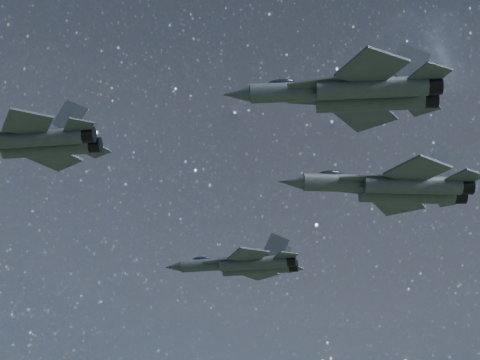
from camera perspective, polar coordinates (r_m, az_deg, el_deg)
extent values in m
cube|color=#333A40|center=(79.17, -14.09, 2.83)|extent=(8.43, 4.45, 1.34)
cylinder|color=#333A40|center=(77.97, -14.11, 2.91)|extent=(8.64, 4.58, 1.60)
cylinder|color=#333A40|center=(79.66, -13.60, 2.22)|extent=(8.64, 4.58, 1.60)
cylinder|color=black|center=(76.43, -10.79, 3.16)|extent=(1.78, 1.86, 1.48)
cylinder|color=black|center=(78.15, -10.35, 2.45)|extent=(1.78, 1.86, 1.48)
cube|color=#333A40|center=(81.55, -16.06, 2.15)|extent=(5.46, 2.03, 0.12)
cube|color=#333A40|center=(76.15, -14.88, 3.90)|extent=(4.69, 5.09, 0.21)
cube|color=#333A40|center=(81.86, -13.14, 1.55)|extent=(5.88, 5.78, 0.21)
cube|color=#333A40|center=(75.55, -11.38, 3.75)|extent=(2.74, 2.91, 0.15)
cube|color=#333A40|center=(79.49, -10.34, 2.12)|extent=(3.49, 3.46, 0.15)
cube|color=#333A40|center=(77.69, -11.96, 4.42)|extent=(3.29, 1.69, 3.66)
cube|color=#333A40|center=(79.80, -11.39, 3.52)|extent=(3.49, 1.16, 3.66)
cylinder|color=#333A40|center=(101.49, -2.10, -6.04)|extent=(7.43, 4.45, 1.57)
cone|color=#333A40|center=(102.61, -4.74, -6.18)|extent=(2.78, 2.26, 1.41)
ellipsoid|color=#1A202E|center=(102.00, -2.76, -5.68)|extent=(2.61, 1.94, 0.77)
cube|color=#333A40|center=(100.52, 0.83, -5.89)|extent=(8.14, 4.72, 1.31)
cylinder|color=#333A40|center=(99.37, 0.96, -5.93)|extent=(8.35, 4.86, 1.57)
cylinder|color=#333A40|center=(101.24, 1.15, -6.30)|extent=(8.35, 4.86, 1.57)
cylinder|color=black|center=(98.76, 3.62, -5.76)|extent=(1.78, 1.85, 1.45)
cylinder|color=black|center=(100.64, 3.76, -6.13)|extent=(1.78, 1.85, 1.45)
cube|color=#333A40|center=(99.84, -1.25, -5.79)|extent=(4.92, 3.90, 0.12)
cube|color=#333A40|center=(102.35, -0.94, -6.29)|extent=(5.34, 2.25, 0.12)
cube|color=#333A40|center=(97.23, 0.60, -5.36)|extent=(4.38, 4.81, 0.20)
cube|color=#333A40|center=(103.59, 1.26, -6.63)|extent=(5.72, 5.58, 0.20)
cube|color=#333A40|center=(97.65, 3.28, -5.41)|extent=(2.56, 2.74, 0.15)
cube|color=#333A40|center=(101.98, 3.62, -6.28)|extent=(3.39, 3.35, 0.15)
cube|color=#333A40|center=(99.38, 2.59, -4.74)|extent=(3.14, 1.82, 3.58)
cube|color=#333A40|center=(101.71, 2.79, -5.23)|extent=(3.36, 1.31, 3.58)
cylinder|color=#333A40|center=(67.87, 4.15, 6.27)|extent=(8.12, 4.01, 1.68)
cone|color=#333A40|center=(68.01, -0.23, 6.12)|extent=(2.92, 2.22, 1.51)
ellipsoid|color=#1A202E|center=(68.29, 3.04, 6.82)|extent=(2.79, 1.85, 0.83)
cube|color=#333A40|center=(68.13, 8.90, 6.35)|extent=(8.92, 4.21, 1.40)
cylinder|color=#333A40|center=(67.01, 9.37, 6.49)|extent=(9.15, 4.34, 1.68)
cylinder|color=#333A40|center=(68.84, 9.23, 5.54)|extent=(9.15, 4.34, 1.68)
cylinder|color=black|center=(67.69, 13.57, 6.55)|extent=(1.81, 1.90, 1.55)
cylinder|color=black|center=(69.51, 13.32, 5.62)|extent=(1.81, 1.90, 1.55)
cube|color=#333A40|center=(66.61, 5.83, 6.88)|extent=(5.49, 3.72, 0.13)
cube|color=#333A40|center=(69.10, 5.78, 5.59)|extent=(5.71, 1.82, 0.13)
cube|color=#333A40|center=(64.92, 9.34, 7.85)|extent=(5.13, 5.51, 0.22)
cube|color=#333A40|center=(71.16, 8.89, 4.62)|extent=(6.19, 6.13, 0.22)
cube|color=#333A40|center=(66.56, 13.36, 7.34)|extent=(3.00, 3.17, 0.16)
cube|color=#333A40|center=(70.74, 12.80, 5.18)|extent=(3.66, 3.65, 0.16)
cube|color=#333A40|center=(68.26, 11.90, 8.12)|extent=(3.53, 1.58, 3.84)
cube|color=#333A40|center=(70.50, 11.65, 6.91)|extent=(3.70, 1.00, 3.84)
cylinder|color=#333A40|center=(76.45, 7.53, -0.22)|extent=(8.22, 3.09, 1.70)
cone|color=#333A40|center=(75.67, 3.64, -0.12)|extent=(2.84, 1.96, 1.52)
ellipsoid|color=#1A202E|center=(76.57, 6.54, 0.36)|extent=(2.75, 1.58, 0.84)
cube|color=#333A40|center=(77.65, 11.64, -0.35)|extent=(9.07, 3.18, 1.41)
cylinder|color=#333A40|center=(76.61, 12.18, -0.35)|extent=(9.30, 3.28, 1.70)
cylinder|color=#333A40|center=(78.52, 11.79, -1.02)|extent=(9.30, 3.28, 1.70)
cylinder|color=black|center=(78.07, 15.73, -0.43)|extent=(1.67, 1.79, 1.57)
cylinder|color=black|center=(79.94, 15.26, -1.08)|extent=(1.67, 1.79, 1.57)
cube|color=#333A40|center=(75.48, 9.20, 0.13)|extent=(5.71, 3.16, 0.13)
cube|color=#333A40|center=(78.08, 8.76, -0.79)|extent=(5.67, 1.28, 0.13)
cube|color=#333A40|center=(74.38, 12.50, 0.66)|extent=(5.58, 5.88, 0.22)
cube|color=#333A40|center=(80.86, 11.18, -1.63)|extent=(6.20, 6.24, 0.22)
cube|color=#333A40|center=(76.81, 15.72, 0.17)|extent=(3.28, 3.41, 0.16)
cube|color=#333A40|center=(81.12, 14.66, -1.35)|extent=(3.67, 3.69, 0.16)
cube|color=#333A40|center=(78.13, 14.33, 1.06)|extent=(3.70, 1.14, 3.87)
cube|color=#333A40|center=(80.46, 13.79, 0.20)|extent=(3.79, 0.66, 3.87)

